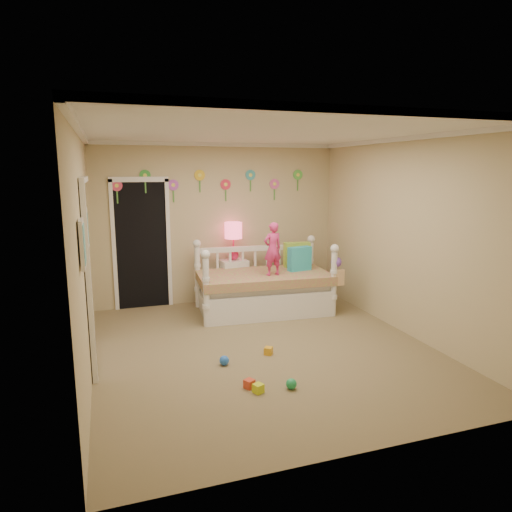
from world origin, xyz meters
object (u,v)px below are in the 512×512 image
object	(u,v)px
child	(273,249)
table_lamp	(233,235)
daybed	(263,277)
nightstand	(234,281)

from	to	relation	value
child	table_lamp	distance (m)	0.92
child	table_lamp	size ratio (longest dim) A/B	1.28
daybed	nightstand	bearing A→B (deg)	118.76
table_lamp	child	bearing A→B (deg)	-65.55
daybed	table_lamp	size ratio (longest dim) A/B	3.26
daybed	table_lamp	distance (m)	0.91
child	table_lamp	xyz separation A→B (m)	(-0.38, 0.83, 0.11)
nightstand	table_lamp	xyz separation A→B (m)	(-0.00, 0.00, 0.77)
nightstand	table_lamp	bearing A→B (deg)	174.18
table_lamp	nightstand	bearing A→B (deg)	0.00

